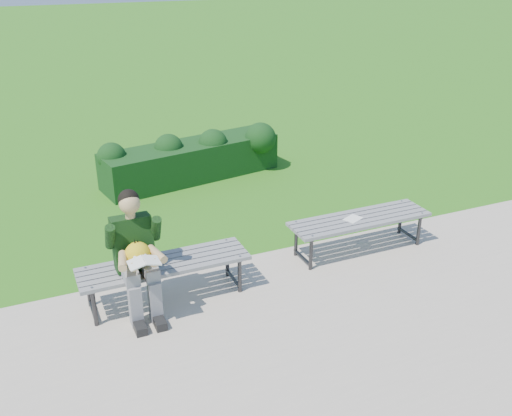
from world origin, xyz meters
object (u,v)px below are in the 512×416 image
at_px(bench_left, 164,267).
at_px(seated_boy, 136,251).
at_px(paper_sheet, 353,219).
at_px(hedge, 194,157).
at_px(bench_right, 360,222).

relative_size(bench_left, seated_boy, 1.37).
xyz_separation_m(bench_left, paper_sheet, (2.41, 0.11, 0.06)).
relative_size(bench_left, paper_sheet, 6.78).
bearing_deg(hedge, paper_sheet, -73.24).
bearing_deg(hedge, bench_left, -112.74).
xyz_separation_m(bench_right, seated_boy, (-2.81, -0.21, 0.30)).
bearing_deg(bench_left, seated_boy, -161.97).
height_order(bench_left, paper_sheet, bench_left).
height_order(hedge, bench_left, hedge).
bearing_deg(bench_right, paper_sheet, 180.00).
xyz_separation_m(hedge, seated_boy, (-1.72, -3.49, 0.35)).
relative_size(hedge, seated_boy, 2.34).
distance_m(hedge, bench_right, 3.45).
distance_m(bench_right, paper_sheet, 0.12).
xyz_separation_m(bench_left, bench_right, (2.51, 0.11, 0.00)).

